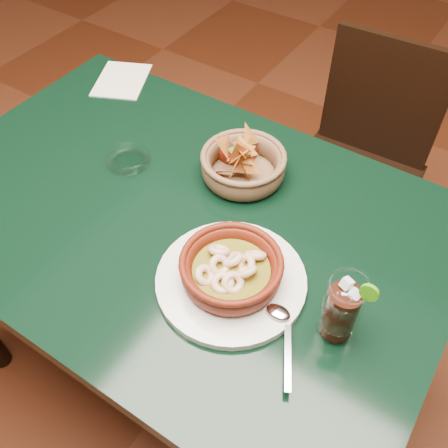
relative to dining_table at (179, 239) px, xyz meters
The scene contains 9 objects.
ground 0.65m from the dining_table, ahead, with size 7.00×7.00×0.00m, color #471C0C.
dining_table is the anchor object (origin of this frame).
dining_chair 0.75m from the dining_table, 74.28° to the left, with size 0.41×0.41×0.85m.
shrimp_plate 0.26m from the dining_table, 25.02° to the right, with size 0.35×0.29×0.08m.
chip_basket 0.23m from the dining_table, 69.42° to the left, with size 0.23×0.23×0.14m.
guacamole_ramekin 0.26m from the dining_table, 87.60° to the left, with size 0.13×0.13×0.04m.
cola_drink 0.46m from the dining_table, 11.00° to the right, with size 0.14×0.14×0.17m.
glass_ashtray 0.23m from the dining_table, 161.83° to the left, with size 0.12×0.12×0.03m.
paper_menu 0.56m from the dining_table, 143.54° to the left, with size 0.20×0.22×0.00m.
Camera 1 is at (0.50, -0.57, 1.56)m, focal length 40.00 mm.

